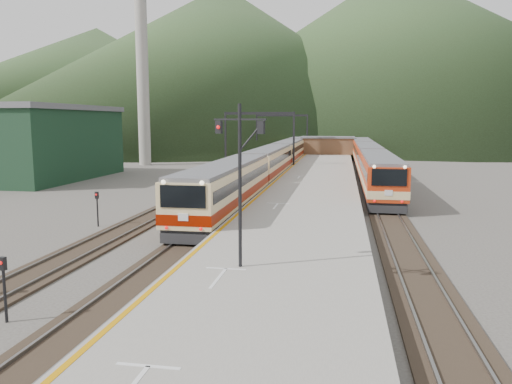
# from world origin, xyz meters

# --- Properties ---
(ground) EXTENTS (400.00, 400.00, 0.00)m
(ground) POSITION_xyz_m (0.00, 0.00, 0.00)
(ground) COLOR #47423D
(ground) RESTS_ON ground
(track_main) EXTENTS (2.60, 200.00, 0.23)m
(track_main) POSITION_xyz_m (0.00, 40.00, 0.07)
(track_main) COLOR black
(track_main) RESTS_ON ground
(track_far) EXTENTS (2.60, 200.00, 0.23)m
(track_far) POSITION_xyz_m (-5.00, 40.00, 0.07)
(track_far) COLOR black
(track_far) RESTS_ON ground
(track_second) EXTENTS (2.60, 200.00, 0.23)m
(track_second) POSITION_xyz_m (11.50, 40.00, 0.07)
(track_second) COLOR black
(track_second) RESTS_ON ground
(platform) EXTENTS (8.00, 100.00, 1.00)m
(platform) POSITION_xyz_m (5.60, 38.00, 0.50)
(platform) COLOR gray
(platform) RESTS_ON ground
(gantry_near) EXTENTS (9.55, 0.25, 8.00)m
(gantry_near) POSITION_xyz_m (-2.85, 55.00, 5.59)
(gantry_near) COLOR black
(gantry_near) RESTS_ON ground
(gantry_far) EXTENTS (9.55, 0.25, 8.00)m
(gantry_far) POSITION_xyz_m (-2.85, 80.00, 5.59)
(gantry_far) COLOR black
(gantry_far) RESTS_ON ground
(warehouse) EXTENTS (14.50, 20.50, 8.60)m
(warehouse) POSITION_xyz_m (-28.00, 42.00, 4.32)
(warehouse) COLOR #13331D
(warehouse) RESTS_ON ground
(smokestack) EXTENTS (1.80, 1.80, 30.00)m
(smokestack) POSITION_xyz_m (-22.00, 62.00, 15.00)
(smokestack) COLOR #9E998E
(smokestack) RESTS_ON ground
(station_shed) EXTENTS (9.40, 4.40, 3.10)m
(station_shed) POSITION_xyz_m (5.60, 78.00, 2.57)
(station_shed) COLOR brown
(station_shed) RESTS_ON platform
(hill_a) EXTENTS (180.00, 180.00, 60.00)m
(hill_a) POSITION_xyz_m (-40.00, 190.00, 30.00)
(hill_a) COLOR #2D3F1F
(hill_a) RESTS_ON ground
(hill_b) EXTENTS (220.00, 220.00, 75.00)m
(hill_b) POSITION_xyz_m (30.00, 230.00, 37.50)
(hill_b) COLOR #2D3F1F
(hill_b) RESTS_ON ground
(hill_d) EXTENTS (200.00, 200.00, 55.00)m
(hill_d) POSITION_xyz_m (-120.00, 240.00, 27.50)
(hill_d) COLOR #2D3F1F
(hill_d) RESTS_ON ground
(main_train) EXTENTS (3.04, 104.05, 3.71)m
(main_train) POSITION_xyz_m (0.00, 65.57, 2.08)
(main_train) COLOR #DEC285
(main_train) RESTS_ON track_main
(second_train) EXTENTS (2.96, 60.70, 3.61)m
(second_train) POSITION_xyz_m (11.50, 55.02, 2.04)
(second_train) COLOR #B52F10
(second_train) RESTS_ON track_second
(signal_mast) EXTENTS (2.16, 0.65, 6.42)m
(signal_mast) POSITION_xyz_m (4.30, 7.60, 4.94)
(signal_mast) COLOR black
(signal_mast) RESTS_ON platform
(short_signal_a) EXTENTS (0.24, 0.19, 2.27)m
(short_signal_a) POSITION_xyz_m (-2.87, 3.12, 1.46)
(short_signal_a) COLOR black
(short_signal_a) RESTS_ON ground
(short_signal_b) EXTENTS (0.25, 0.20, 2.27)m
(short_signal_b) POSITION_xyz_m (-3.46, 34.43, 1.46)
(short_signal_b) COLOR black
(short_signal_b) RESTS_ON ground
(short_signal_c) EXTENTS (0.25, 0.20, 2.27)m
(short_signal_c) POSITION_xyz_m (-7.27, 18.11, 1.46)
(short_signal_c) COLOR black
(short_signal_c) RESTS_ON ground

